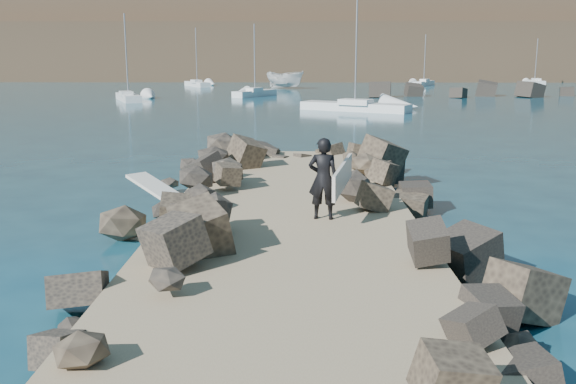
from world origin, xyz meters
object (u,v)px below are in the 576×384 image
boat_imported (285,80)px  sailboat_b (255,93)px  surfboard_resting (161,195)px  surfer_with_board (326,178)px

boat_imported → sailboat_b: size_ratio=0.78×
sailboat_b → surfboard_resting: bearing=-88.6°
surfer_with_board → sailboat_b: (-5.35, 54.53, -1.23)m
sailboat_b → boat_imported: bearing=80.1°
surfboard_resting → sailboat_b: sailboat_b is taller
surfboard_resting → surfer_with_board: (4.02, -0.53, 0.54)m
surfboard_resting → surfer_with_board: bearing=-52.4°
boat_imported → surfboard_resting: bearing=-143.2°
surfboard_resting → boat_imported: size_ratio=0.39×
surfboard_resting → sailboat_b: (-1.33, 54.00, -0.69)m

